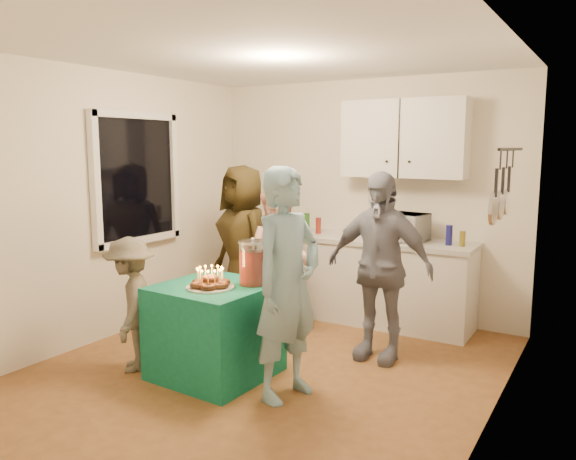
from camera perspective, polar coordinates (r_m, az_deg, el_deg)
The scene contains 19 objects.
floor at distance 4.91m, azimuth -2.16°, elevation -13.94°, with size 4.00×4.00×0.00m, color brown.
ceiling at distance 4.59m, azimuth -2.35°, elevation 17.61°, with size 4.00×4.00×0.00m, color white.
back_wall at distance 6.33m, azimuth 7.69°, elevation 3.23°, with size 3.60×3.60×0.00m, color silver.
left_wall at distance 5.75m, azimuth -17.48°, elevation 2.39°, with size 4.00×4.00×0.00m, color silver.
right_wall at distance 3.90m, azimuth 20.50°, elevation -0.46°, with size 4.00×4.00×0.00m, color silver.
window_night at distance 5.91m, azimuth -15.22°, elevation 5.07°, with size 0.04×1.00×1.20m, color black.
counter at distance 6.12m, azimuth 8.14°, elevation -5.22°, with size 2.20×0.58×0.86m, color white.
countertop at distance 6.03m, azimuth 8.23°, elevation -1.02°, with size 2.24×0.62×0.05m, color beige.
upper_cabinet at distance 5.99m, azimuth 11.69°, elevation 9.06°, with size 1.30×0.30×0.80m, color white.
pot_rack at distance 4.57m, azimuth 21.31°, elevation 4.51°, with size 0.12×1.00×0.60m, color black.
microwave at distance 5.89m, azimuth 11.36°, elevation 0.32°, with size 0.52×0.35×0.29m, color white.
party_table at distance 4.71m, azimuth -7.41°, elevation -10.06°, with size 0.85×0.85×0.76m, color #106C4F.
donut_cake at distance 4.48m, azimuth -7.92°, elevation -4.76°, with size 0.38×0.38×0.18m, color #381C0C, non-canonical shape.
punch_jar at distance 4.55m, azimuth -3.60°, elevation -3.45°, with size 0.22×0.22×0.34m, color red.
man_birthday at distance 4.15m, azimuth -0.07°, elevation -5.52°, with size 0.63×0.42×1.73m, color #82ACBE.
woman_back_left at distance 5.96m, azimuth -4.60°, elevation -1.51°, with size 0.82×0.54×1.68m, color #4C3C15.
woman_back_center at distance 5.51m, azimuth -0.89°, elevation -3.42°, with size 0.72×0.56×1.47m, color #DE8074.
woman_back_right at distance 4.97m, azimuth 9.21°, elevation -3.68°, with size 0.98×0.41×1.66m, color black.
child_near_left at distance 4.91m, azimuth -15.72°, elevation -7.27°, with size 0.73×0.42×1.13m, color #514B41.
Camera 1 is at (2.48, -3.80, 1.87)m, focal length 35.00 mm.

